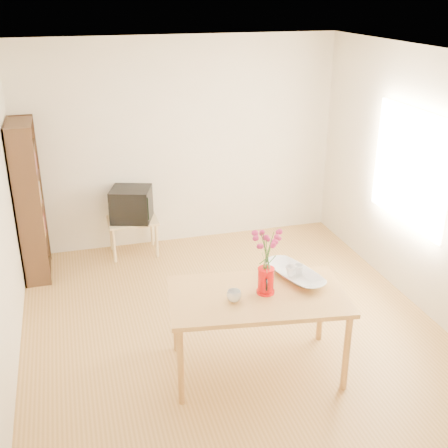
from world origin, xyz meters
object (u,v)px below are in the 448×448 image
object	(u,v)px
pitcher	(266,282)
mug	(234,296)
table	(258,302)
bowl	(296,257)
television	(131,203)

from	to	relation	value
pitcher	mug	size ratio (longest dim) A/B	1.96
table	bowl	size ratio (longest dim) A/B	3.68
table	television	bearing A→B (deg)	113.70
pitcher	television	xyz separation A→B (m)	(-0.79, 2.63, -0.19)
pitcher	television	size ratio (longest dim) A/B	0.41
table	mug	xyz separation A→B (m)	(-0.22, -0.05, 0.12)
bowl	mug	bearing A→B (deg)	-159.56
mug	pitcher	bearing A→B (deg)	-169.95
pitcher	bowl	xyz separation A→B (m)	(0.34, 0.18, 0.10)
mug	bowl	world-z (taller)	bowl
pitcher	bowl	distance (m)	0.39
table	mug	distance (m)	0.26
television	pitcher	bearing A→B (deg)	-55.05
bowl	television	distance (m)	2.71
mug	bowl	bearing A→B (deg)	-160.37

